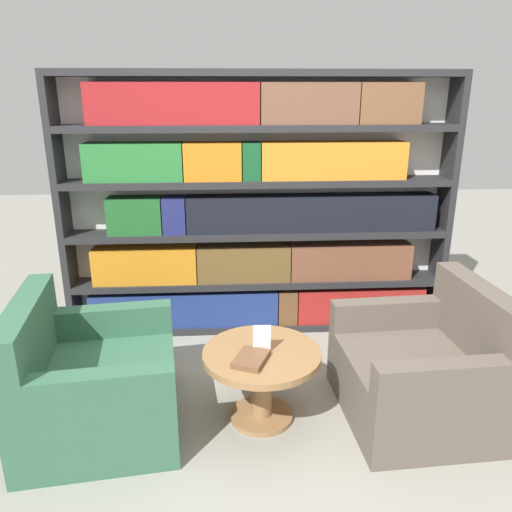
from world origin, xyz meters
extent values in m
plane|color=gray|center=(0.00, 0.00, 0.00)|extent=(14.00, 14.00, 0.00)
cube|color=silver|center=(0.00, 1.41, 1.00)|extent=(2.97, 0.05, 2.00)
cube|color=#262628|center=(-1.46, 1.29, 1.00)|extent=(0.05, 0.30, 2.00)
cube|color=#262628|center=(1.46, 1.29, 1.00)|extent=(0.05, 0.30, 2.00)
cube|color=#262628|center=(0.00, 1.29, 0.03)|extent=(2.87, 0.30, 0.05)
cube|color=#262628|center=(0.00, 1.29, 0.40)|extent=(2.87, 0.30, 0.05)
cube|color=#262628|center=(0.00, 1.29, 0.80)|extent=(2.87, 0.30, 0.05)
cube|color=#262628|center=(0.00, 1.29, 1.20)|extent=(2.87, 0.30, 0.05)
cube|color=#262628|center=(0.00, 1.29, 1.60)|extent=(2.87, 0.30, 0.05)
cube|color=#262628|center=(0.00, 1.29, 1.97)|extent=(2.87, 0.30, 0.05)
cube|color=navy|center=(-0.59, 1.26, 0.19)|extent=(1.48, 0.20, 0.29)
cube|color=brown|center=(0.24, 1.26, 0.19)|extent=(0.15, 0.20, 0.29)
cube|color=#A32320|center=(0.83, 1.26, 0.19)|extent=(1.03, 0.20, 0.29)
cube|color=orange|center=(-0.88, 1.26, 0.56)|extent=(0.79, 0.20, 0.28)
cube|color=brown|center=(-0.11, 1.26, 0.56)|extent=(0.72, 0.20, 0.28)
cube|color=brown|center=(0.73, 1.26, 0.56)|extent=(0.96, 0.20, 0.28)
cube|color=#1E5A26|center=(-0.93, 1.26, 0.96)|extent=(0.40, 0.20, 0.27)
cube|color=navy|center=(-0.63, 1.26, 0.96)|extent=(0.17, 0.20, 0.27)
cube|color=black|center=(0.41, 1.26, 0.96)|extent=(1.90, 0.20, 0.27)
cube|color=#277133|center=(-0.91, 1.26, 1.36)|extent=(0.71, 0.20, 0.27)
cube|color=orange|center=(-0.34, 1.26, 1.36)|extent=(0.42, 0.20, 0.27)
cube|color=#144D28|center=(-0.05, 1.26, 1.36)|extent=(0.13, 0.20, 0.27)
cube|color=orange|center=(0.56, 1.26, 1.36)|extent=(1.08, 0.20, 0.27)
cube|color=maroon|center=(-0.60, 1.26, 1.77)|extent=(1.21, 0.20, 0.29)
cube|color=brown|center=(0.36, 1.26, 1.77)|extent=(0.70, 0.20, 0.29)
cube|color=brown|center=(0.94, 1.26, 1.77)|extent=(0.45, 0.20, 0.29)
cube|color=#336047|center=(-0.97, 0.06, 0.19)|extent=(0.94, 1.00, 0.39)
cube|color=#336047|center=(-1.32, 0.01, 0.59)|extent=(0.25, 0.91, 0.41)
cube|color=#336047|center=(-0.86, -0.32, 0.48)|extent=(0.70, 0.21, 0.19)
cube|color=#336047|center=(-0.95, 0.45, 0.48)|extent=(0.70, 0.21, 0.19)
cube|color=brown|center=(0.86, 0.06, 0.19)|extent=(0.89, 0.95, 0.39)
cube|color=brown|center=(1.21, 0.08, 0.59)|extent=(0.19, 0.91, 0.41)
cube|color=brown|center=(0.77, 0.44, 0.48)|extent=(0.70, 0.16, 0.19)
cube|color=brown|center=(0.81, -0.34, 0.48)|extent=(0.70, 0.16, 0.19)
cylinder|color=olive|center=(-0.06, 0.07, 0.20)|extent=(0.12, 0.12, 0.40)
cylinder|color=olive|center=(-0.06, 0.07, 0.01)|extent=(0.37, 0.37, 0.03)
cylinder|color=olive|center=(-0.06, 0.07, 0.42)|extent=(0.68, 0.68, 0.04)
cube|color=black|center=(-0.06, 0.07, 0.45)|extent=(0.06, 0.06, 0.01)
cube|color=white|center=(-0.06, 0.07, 0.52)|extent=(0.10, 0.01, 0.16)
cube|color=brown|center=(-0.12, -0.04, 0.46)|extent=(0.23, 0.26, 0.03)
camera|label=1|loc=(-0.24, -2.44, 1.86)|focal=35.00mm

